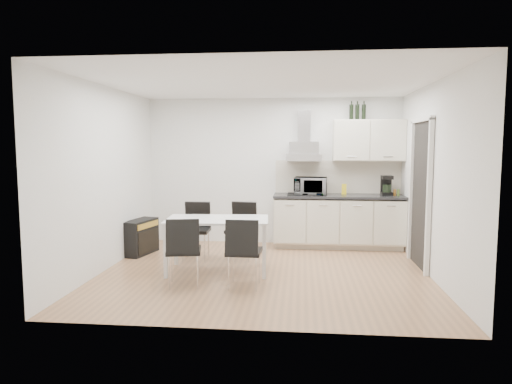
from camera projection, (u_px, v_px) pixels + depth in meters
ground at (264, 273)px, 6.35m from camera, size 4.50×4.50×0.00m
wall_back at (273, 171)px, 8.20m from camera, size 4.50×0.10×2.60m
wall_front at (246, 196)px, 4.24m from camera, size 4.50×0.10×2.60m
wall_left at (105, 178)px, 6.44m from camera, size 0.10×4.00×2.60m
wall_right at (434, 181)px, 6.00m from camera, size 0.10×4.00×2.60m
ceiling at (264, 83)px, 6.09m from camera, size 4.50×4.50×0.00m
doorway at (420, 195)px, 6.57m from camera, size 0.08×1.04×2.10m
kitchenette at (341, 200)px, 7.87m from camera, size 2.22×0.64×2.52m
dining_table at (217, 224)px, 6.35m from camera, size 1.47×0.91×0.75m
chair_far_left at (196, 231)px, 7.07m from camera, size 0.45×0.51×0.88m
chair_far_right at (241, 231)px, 7.07m from camera, size 0.51×0.56×0.88m
chair_near_left at (184, 251)px, 5.72m from camera, size 0.53×0.58×0.88m
chair_near_right at (244, 252)px, 5.67m from camera, size 0.45×0.51×0.88m
guitar_amp at (141, 237)px, 7.42m from camera, size 0.43×0.72×0.56m
floor_speaker at (191, 234)px, 8.36m from camera, size 0.20×0.18×0.30m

